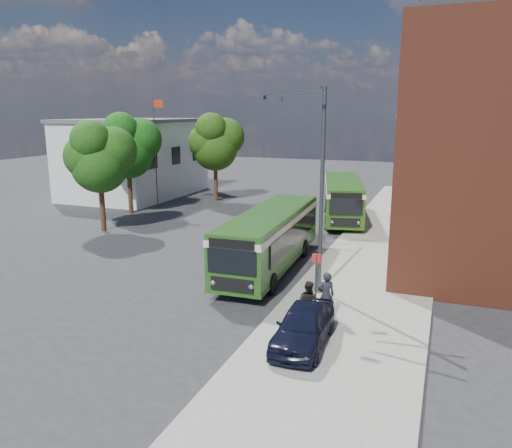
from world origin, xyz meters
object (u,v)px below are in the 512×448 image
at_px(bus_front, 270,234).
at_px(parked_car, 303,326).
at_px(bus_rear, 343,196).
at_px(street_lamp, 314,188).

height_order(bus_front, parked_car, bus_front).
distance_m(bus_rear, parked_car, 21.57).
bearing_deg(bus_rear, bus_front, -94.62).
height_order(street_lamp, parked_car, street_lamp).
bearing_deg(street_lamp, bus_rear, 96.66).
relative_size(street_lamp, bus_front, 0.81).
xyz_separation_m(street_lamp, bus_front, (-2.95, 2.80, -2.96)).
bearing_deg(street_lamp, bus_front, 136.44).
bearing_deg(street_lamp, parked_car, -77.96).
height_order(street_lamp, bus_rear, street_lamp).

